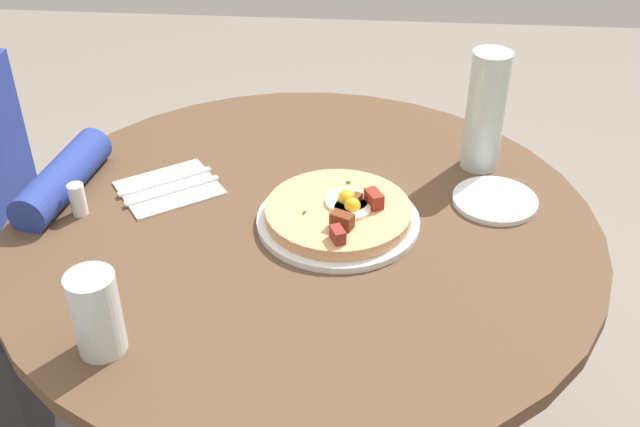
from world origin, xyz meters
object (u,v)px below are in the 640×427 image
(breakfast_pizza, at_px, (339,213))
(water_bottle, at_px, (485,111))
(dining_table, at_px, (303,300))
(salt_shaker, at_px, (78,199))
(pizza_plate, at_px, (338,222))
(fork, at_px, (165,182))
(bread_plate, at_px, (495,200))
(knife, at_px, (173,191))
(water_glass, at_px, (96,313))

(breakfast_pizza, xyz_separation_m, water_bottle, (0.22, -0.26, 0.09))
(dining_table, relative_size, salt_shaker, 17.34)
(pizza_plate, xyz_separation_m, fork, (0.10, 0.33, 0.00))
(bread_plate, xyz_separation_m, fork, (0.01, 0.60, 0.00))
(dining_table, bearing_deg, pizza_plate, -92.87)
(pizza_plate, relative_size, breakfast_pizza, 1.12)
(dining_table, bearing_deg, knife, 74.11)
(breakfast_pizza, relative_size, water_glass, 1.96)
(water_bottle, relative_size, salt_shaker, 3.91)
(breakfast_pizza, distance_m, water_bottle, 0.35)
(salt_shaker, bearing_deg, bread_plate, -82.61)
(breakfast_pizza, bearing_deg, dining_table, 86.69)
(fork, relative_size, salt_shaker, 3.04)
(bread_plate, distance_m, knife, 0.58)
(bread_plate, bearing_deg, dining_table, 104.50)
(knife, bearing_deg, salt_shaker, -7.46)
(fork, distance_m, water_bottle, 0.61)
(knife, bearing_deg, pizza_plate, 131.53)
(pizza_plate, distance_m, fork, 0.34)
(dining_table, xyz_separation_m, breakfast_pizza, (-0.00, -0.06, 0.20))
(knife, xyz_separation_m, water_glass, (-0.40, 0.00, 0.06))
(fork, relative_size, water_glass, 1.41)
(fork, distance_m, salt_shaker, 0.17)
(water_bottle, bearing_deg, fork, 101.46)
(pizza_plate, bearing_deg, water_bottle, -49.45)
(bread_plate, distance_m, water_glass, 0.72)
(pizza_plate, relative_size, water_bottle, 1.21)
(water_glass, bearing_deg, water_bottle, -46.04)
(dining_table, distance_m, salt_shaker, 0.44)
(salt_shaker, bearing_deg, pizza_plate, -89.50)
(water_glass, xyz_separation_m, water_bottle, (0.55, -0.57, 0.05))
(water_glass, bearing_deg, knife, -0.31)
(pizza_plate, xyz_separation_m, breakfast_pizza, (-0.00, -0.00, 0.02))
(bread_plate, distance_m, fork, 0.60)
(pizza_plate, height_order, knife, pizza_plate)
(fork, height_order, water_glass, water_glass)
(water_glass, bearing_deg, bread_plate, -54.55)
(breakfast_pizza, distance_m, bread_plate, 0.29)
(dining_table, xyz_separation_m, bread_plate, (0.09, -0.34, 0.18))
(dining_table, relative_size, pizza_plate, 3.67)
(dining_table, height_order, knife, knife)
(water_bottle, bearing_deg, salt_shaker, 107.55)
(pizza_plate, relative_size, knife, 1.56)
(fork, distance_m, water_glass, 0.43)
(fork, xyz_separation_m, knife, (-0.03, -0.02, 0.00))
(dining_table, xyz_separation_m, pizza_plate, (-0.00, -0.06, 0.18))
(knife, distance_m, salt_shaker, 0.17)
(dining_table, bearing_deg, breakfast_pizza, -93.31)
(knife, bearing_deg, water_glass, 54.56)
(bread_plate, distance_m, salt_shaker, 0.73)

